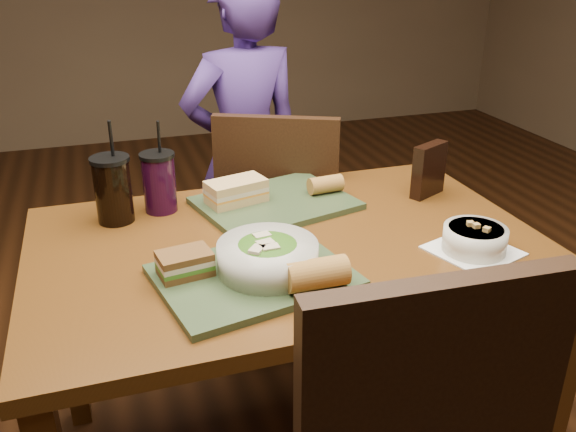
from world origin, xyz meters
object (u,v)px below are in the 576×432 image
(dining_table, at_px, (288,271))
(cup_berry, at_px, (159,182))
(sandwich_far, at_px, (236,191))
(chair_far, at_px, (268,224))
(salad_bowl, at_px, (268,255))
(baguette_far, at_px, (325,184))
(soup_bowl, at_px, (475,239))
(diner, at_px, (245,154))
(cup_cola, at_px, (113,189))
(sandwich_near, at_px, (185,263))
(baguette_near, at_px, (317,274))
(tray_far, at_px, (275,203))
(tray_near, at_px, (253,276))
(chip_bag, at_px, (429,170))

(dining_table, bearing_deg, cup_berry, 133.83)
(sandwich_far, distance_m, cup_berry, 0.22)
(chair_far, bearing_deg, salad_bowl, -106.10)
(salad_bowl, bearing_deg, baguette_far, 53.54)
(salad_bowl, relative_size, sandwich_far, 1.25)
(cup_berry, bearing_deg, sandwich_far, -12.78)
(dining_table, relative_size, cup_berry, 4.91)
(salad_bowl, distance_m, soup_bowl, 0.52)
(baguette_far, bearing_deg, diner, 97.11)
(chair_far, relative_size, cup_berry, 3.58)
(soup_bowl, xyz_separation_m, cup_cola, (-0.83, 0.46, 0.06))
(diner, xyz_separation_m, cup_cola, (-0.52, -0.64, 0.16))
(sandwich_near, bearing_deg, soup_bowl, -6.12)
(soup_bowl, xyz_separation_m, sandwich_near, (-0.70, 0.08, 0.01))
(sandwich_near, relative_size, sandwich_far, 0.70)
(dining_table, xyz_separation_m, baguette_near, (-0.02, -0.27, 0.14))
(tray_far, height_order, sandwich_far, sandwich_far)
(cup_cola, bearing_deg, dining_table, -32.57)
(soup_bowl, height_order, cup_berry, cup_berry)
(diner, bearing_deg, dining_table, 74.35)
(sandwich_far, distance_m, baguette_far, 0.27)
(tray_far, relative_size, sandwich_near, 3.29)
(cup_cola, relative_size, cup_berry, 1.08)
(diner, relative_size, tray_near, 3.27)
(diner, relative_size, cup_berry, 5.19)
(baguette_near, bearing_deg, salad_bowl, 126.92)
(tray_near, xyz_separation_m, cup_berry, (-0.15, 0.46, 0.08))
(diner, bearing_deg, cup_berry, 48.24)
(chair_far, height_order, baguette_near, chair_far)
(baguette_near, xyz_separation_m, cup_cola, (-0.39, 0.53, 0.04))
(dining_table, xyz_separation_m, sandwich_near, (-0.28, -0.12, 0.14))
(dining_table, distance_m, sandwich_near, 0.34)
(dining_table, bearing_deg, sandwich_near, -156.58)
(dining_table, relative_size, diner, 0.95)
(tray_near, xyz_separation_m, soup_bowl, (0.56, -0.03, 0.03))
(sandwich_near, relative_size, cup_cola, 0.45)
(soup_bowl, bearing_deg, dining_table, 154.79)
(sandwich_near, relative_size, chip_bag, 0.80)
(soup_bowl, bearing_deg, cup_cola, 151.01)
(baguette_far, bearing_deg, baguette_near, -113.09)
(tray_near, distance_m, soup_bowl, 0.56)
(dining_table, relative_size, baguette_far, 12.73)
(salad_bowl, bearing_deg, soup_bowl, -4.02)
(baguette_near, relative_size, cup_cola, 0.47)
(sandwich_near, bearing_deg, salad_bowl, -12.00)
(baguette_far, xyz_separation_m, cup_berry, (-0.48, 0.06, 0.04))
(diner, xyz_separation_m, tray_far, (-0.08, -0.68, 0.07))
(cup_berry, height_order, chip_bag, cup_berry)
(diner, relative_size, sandwich_near, 10.74)
(diner, bearing_deg, sandwich_far, 65.44)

